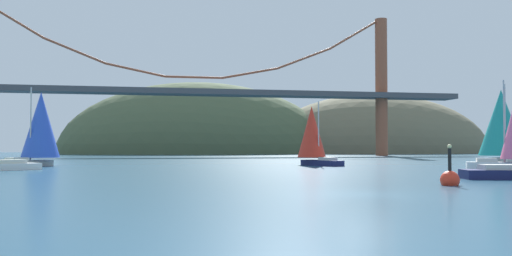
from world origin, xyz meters
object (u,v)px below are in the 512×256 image
object	(u,v)px
sailboat_teal_sail	(502,124)
sailboat_blue_spinnaker	(40,127)
channel_buoy	(450,179)
sailboat_scarlet_sail	(313,135)

from	to	relation	value
sailboat_teal_sail	sailboat_blue_spinnaker	distance (m)	58.50
sailboat_teal_sail	sailboat_blue_spinnaker	bearing A→B (deg)	-179.83
sailboat_teal_sail	sailboat_blue_spinnaker	world-z (taller)	sailboat_teal_sail
sailboat_blue_spinnaker	channel_buoy	world-z (taller)	sailboat_blue_spinnaker
sailboat_teal_sail	sailboat_blue_spinnaker	size ratio (longest dim) A/B	1.18
sailboat_teal_sail	sailboat_scarlet_sail	world-z (taller)	sailboat_teal_sail
sailboat_scarlet_sail	channel_buoy	size ratio (longest dim) A/B	2.82
sailboat_blue_spinnaker	sailboat_scarlet_sail	world-z (taller)	sailboat_blue_spinnaker
sailboat_scarlet_sail	sailboat_blue_spinnaker	bearing A→B (deg)	173.43
sailboat_blue_spinnaker	sailboat_scarlet_sail	distance (m)	31.14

